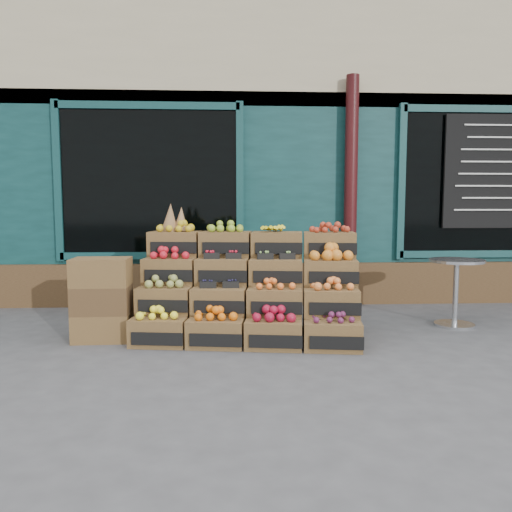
{
  "coord_description": "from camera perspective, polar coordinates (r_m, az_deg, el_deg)",
  "views": [
    {
      "loc": [
        -0.5,
        -4.9,
        1.41
      ],
      "look_at": [
        -0.2,
        0.7,
        0.85
      ],
      "focal_mm": 35.0,
      "sensor_mm": 36.0,
      "label": 1
    }
  ],
  "objects": [
    {
      "name": "shop_facade",
      "position": [
        10.07,
        -0.18,
        11.33
      ],
      "size": [
        12.0,
        6.24,
        4.8
      ],
      "color": "#11393A",
      "rests_on": "ground"
    },
    {
      "name": "shopkeeper",
      "position": [
        7.75,
        -10.27,
        2.05
      ],
      "size": [
        0.76,
        0.58,
        1.86
      ],
      "primitive_type": "imported",
      "rotation": [
        0.0,
        0.0,
        3.36
      ],
      "color": "#1B6125",
      "rests_on": "ground"
    },
    {
      "name": "spare_crates",
      "position": [
        5.5,
        -17.18,
        -4.76
      ],
      "size": [
        0.59,
        0.41,
        0.87
      ],
      "rotation": [
        0.0,
        0.0,
        0.02
      ],
      "color": "brown",
      "rests_on": "ground"
    },
    {
      "name": "crate_display",
      "position": [
        5.47,
        -0.85,
        -4.43
      ],
      "size": [
        2.44,
        1.42,
        1.45
      ],
      "rotation": [
        0.0,
        0.0,
        -0.14
      ],
      "color": "brown",
      "rests_on": "ground"
    },
    {
      "name": "ground",
      "position": [
        5.12,
        2.69,
        -10.28
      ],
      "size": [
        60.0,
        60.0,
        0.0
      ],
      "primitive_type": "plane",
      "color": "#464648",
      "rests_on": "ground"
    },
    {
      "name": "bistro_table",
      "position": [
        6.31,
        21.87,
        -3.06
      ],
      "size": [
        0.63,
        0.63,
        0.79
      ],
      "rotation": [
        0.0,
        0.0,
        0.04
      ],
      "color": "silver",
      "rests_on": "ground"
    }
  ]
}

